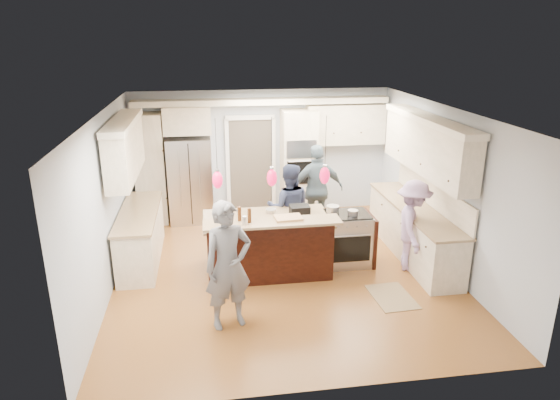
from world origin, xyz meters
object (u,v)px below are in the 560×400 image
Objects in this scene: island_range at (348,238)px; person_bar_end at (228,266)px; refrigerator at (191,180)px; person_far_left at (289,208)px; kitchen_island at (268,244)px.

person_bar_end is at bearing -142.46° from island_range.
refrigerator is 2.53m from person_far_left.
kitchen_island is (1.30, -2.57, -0.41)m from refrigerator.
kitchen_island is at bearing -63.09° from refrigerator.
person_far_left is at bearing 45.98° from person_bar_end.
kitchen_island is 1.41m from island_range.
kitchen_island reaches higher than island_range.
refrigerator is 4.17m from person_bar_end.
island_range is 2.73m from person_bar_end.
kitchen_island is 1.78m from person_bar_end.
person_far_left reaches higher than kitchen_island.
island_range is 0.56× the size of person_far_left.
refrigerator is 3.71m from island_range.
refrigerator is 1.96× the size of island_range.
person_far_left is (0.48, 0.78, 0.33)m from kitchen_island.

